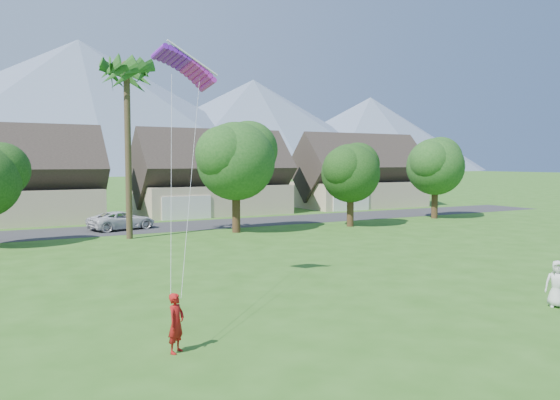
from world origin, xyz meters
TOP-DOWN VIEW (x-y plane):
  - ground at (0.00, 0.00)m, footprint 500.00×500.00m
  - street at (0.00, 34.00)m, footprint 90.00×7.00m
  - kite_flyer at (-6.31, 4.58)m, footprint 0.74×0.72m
  - watcher at (7.64, 2.48)m, footprint 0.99×1.01m
  - parked_car at (-1.32, 34.00)m, footprint 5.75×3.76m
  - mountain_ridge at (10.40, 260.00)m, footprint 540.00×240.00m
  - houses_row at (0.49, 42.99)m, footprint 72.75×8.19m
  - tree_row at (-1.14, 27.92)m, footprint 62.27×6.67m
  - fan_palm at (-2.00, 28.50)m, footprint 3.00×3.00m
  - parafoil_kite at (-3.55, 11.53)m, footprint 2.63×1.09m

SIDE VIEW (x-z plane):
  - ground at x=0.00m, z-range 0.00..0.00m
  - street at x=0.00m, z-range 0.00..0.01m
  - parked_car at x=-1.32m, z-range 0.00..1.47m
  - kite_flyer at x=-6.31m, z-range 0.00..1.71m
  - watcher at x=7.64m, z-range 0.00..1.76m
  - houses_row at x=0.49m, z-range -0.99..7.87m
  - tree_row at x=-1.14m, z-range 0.66..9.11m
  - parafoil_kite at x=-3.55m, z-range 9.12..9.62m
  - fan_palm at x=-2.00m, z-range 4.90..18.70m
  - mountain_ridge at x=10.40m, z-range -5.93..64.07m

